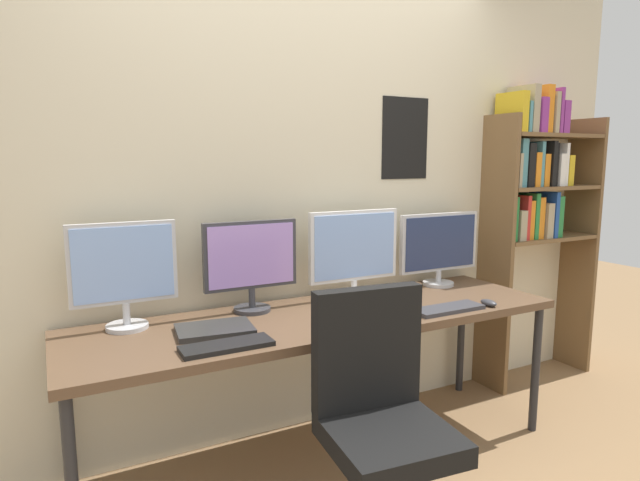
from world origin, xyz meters
The scene contains 12 objects.
wall_back centered at (0.00, 1.02, 1.30)m, with size 4.78×0.11×2.60m.
desk centered at (0.00, 0.60, 0.69)m, with size 2.38×0.68×0.74m.
bookshelf centered at (1.67, 0.83, 1.26)m, with size 0.83×0.28×1.92m.
office_chair centered at (-0.10, -0.04, 0.40)m, with size 0.52×0.52×0.99m.
monitor_far_left centered at (-0.87, 0.81, 1.00)m, with size 0.45×0.18×0.47m.
monitor_center_left centered at (-0.29, 0.81, 0.99)m, with size 0.47×0.18×0.44m.
monitor_center_right centered at (0.29, 0.81, 0.99)m, with size 0.53×0.18×0.47m.
monitor_far_right centered at (0.87, 0.81, 0.97)m, with size 0.54×0.18×0.42m.
keyboard_left centered at (-0.56, 0.37, 0.75)m, with size 0.36×0.13×0.02m, color black.
keyboard_right centered at (0.56, 0.37, 0.75)m, with size 0.37×0.13×0.02m, color #38383D.
computer_mouse centered at (0.80, 0.34, 0.76)m, with size 0.06×0.10×0.03m, color #38383D.
laptop_closed centered at (-0.54, 0.58, 0.75)m, with size 0.32×0.22×0.02m, color #2D2D2D.
Camera 1 is at (-1.16, -1.57, 1.48)m, focal length 29.84 mm.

